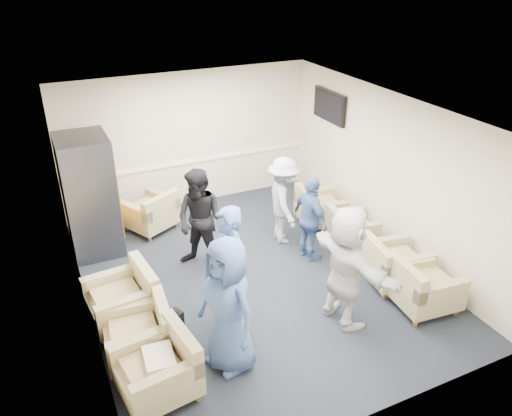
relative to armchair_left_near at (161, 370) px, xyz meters
name	(u,v)px	position (x,y,z in m)	size (l,w,h in m)	color
floor	(253,277)	(1.94, 1.68, -0.34)	(6.00, 6.00, 0.00)	black
ceiling	(252,113)	(1.94, 1.68, 2.36)	(6.00, 6.00, 0.00)	white
back_wall	(189,140)	(1.94, 4.68, 1.01)	(5.00, 0.02, 2.70)	beige
front_wall	(378,323)	(1.94, -1.32, 1.01)	(5.00, 0.02, 2.70)	beige
left_wall	(77,238)	(-0.56, 1.68, 1.01)	(0.02, 6.00, 2.70)	beige
right_wall	(388,173)	(4.44, 1.68, 1.01)	(0.02, 6.00, 2.70)	beige
chair_rail	(190,162)	(1.94, 4.66, 0.56)	(4.98, 0.04, 0.06)	white
tv	(329,106)	(4.38, 3.48, 1.71)	(0.10, 1.00, 0.58)	black
armchair_left_near	(161,370)	(0.00, 0.00, 0.00)	(0.95, 0.95, 0.67)	#9B8D64
armchair_left_mid	(143,336)	(-0.05, 0.68, -0.01)	(0.88, 0.88, 0.65)	#9B8D64
armchair_left_far	(126,300)	(-0.09, 1.47, 0.01)	(0.95, 0.95, 0.69)	#9B8D64
armchair_right_near	(421,288)	(3.82, -0.03, 0.00)	(0.92, 0.92, 0.67)	#9B8D64
armchair_right_midnear	(391,265)	(3.82, 0.63, -0.01)	(0.94, 0.94, 0.66)	#9B8D64
armchair_right_midfar	(348,230)	(3.87, 1.86, -0.03)	(0.87, 0.87, 0.61)	#9B8D64
armchair_right_far	(318,209)	(3.79, 2.75, -0.02)	(0.90, 0.90, 0.63)	#9B8D64
armchair_corner	(152,214)	(0.90, 3.88, -0.01)	(1.11, 1.11, 0.66)	#9B8D64
vending_machine	(90,195)	(-0.15, 3.63, 0.69)	(0.83, 0.97, 2.05)	#4C4C53
backpack	(173,322)	(0.40, 0.89, -0.11)	(0.31, 0.27, 0.44)	black
pillow	(159,359)	(-0.01, -0.01, 0.17)	(0.44, 0.33, 0.13)	white
person_front_left	(228,306)	(0.89, 0.09, 0.57)	(0.88, 0.57, 1.81)	#3E5A97
person_mid_left	(228,272)	(1.14, 0.70, 0.59)	(0.68, 0.45, 1.86)	#3E5A97
person_back_left	(201,221)	(1.32, 2.31, 0.52)	(0.83, 0.65, 1.71)	black
person_back_right	(284,201)	(2.91, 2.50, 0.45)	(1.02, 0.59, 1.58)	silver
person_mid_right	(310,219)	(3.04, 1.79, 0.40)	(0.87, 0.36, 1.48)	#3E5A97
person_front_right	(346,267)	(2.65, 0.21, 0.55)	(1.65, 0.52, 1.78)	silver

